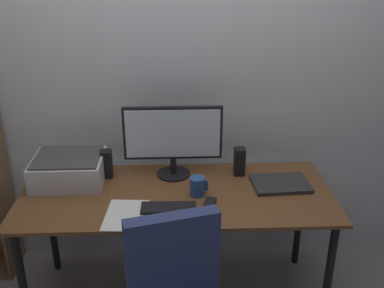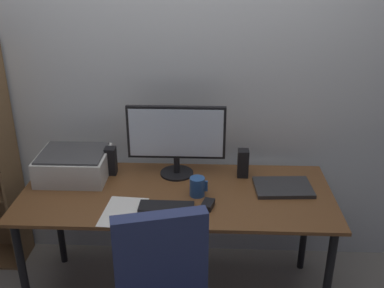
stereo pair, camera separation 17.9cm
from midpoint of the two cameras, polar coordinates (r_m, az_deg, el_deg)
name	(u,v)px [view 1 (the left image)]	position (r m, az deg, el deg)	size (l,w,h in m)	color
back_wall	(175,71)	(2.82, -4.07, 9.21)	(6.40, 0.10, 2.60)	silver
desk	(177,205)	(2.58, -3.96, -7.70)	(1.75, 0.72, 0.74)	brown
monitor	(173,137)	(2.62, -4.35, 0.90)	(0.58, 0.20, 0.43)	black
keyboard	(169,208)	(2.39, -5.10, -8.13)	(0.29, 0.11, 0.02)	black
mouse	(210,204)	(2.40, 0.17, -7.65)	(0.06, 0.10, 0.03)	black
coffee_mug	(198,186)	(2.49, -1.33, -5.43)	(0.10, 0.08, 0.11)	#285193
laptop	(281,184)	(2.63, 9.29, -5.03)	(0.32, 0.23, 0.02)	#2D2D30
speaker_left	(107,164)	(2.73, -12.60, -2.50)	(0.06, 0.07, 0.17)	black
speaker_right	(240,161)	(2.70, 4.19, -2.25)	(0.06, 0.07, 0.17)	black
printer	(69,169)	(2.73, -17.12, -3.08)	(0.40, 0.34, 0.16)	silver
paper_sheet	(126,215)	(2.38, -10.48, -8.86)	(0.21, 0.30, 0.00)	white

